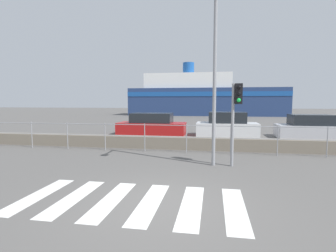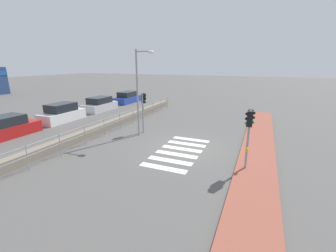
% 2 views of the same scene
% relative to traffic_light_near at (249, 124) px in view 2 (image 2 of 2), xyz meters
% --- Properties ---
extents(ground_plane, '(160.00, 160.00, 0.00)m').
position_rel_traffic_light_near_xyz_m(ground_plane, '(1.60, 3.62, -2.22)').
color(ground_plane, '#565451').
extents(sidewalk_brick, '(24.00, 1.80, 0.12)m').
position_rel_traffic_light_near_xyz_m(sidewalk_brick, '(1.60, -0.48, -2.16)').
color(sidewalk_brick, '#934C3D').
rests_on(sidewalk_brick, ground_plane).
extents(crosswalk, '(4.95, 2.40, 0.01)m').
position_rel_traffic_light_near_xyz_m(crosswalk, '(0.93, 3.62, -2.21)').
color(crosswalk, silver).
rests_on(crosswalk, ground_plane).
extents(seawall, '(24.60, 0.55, 0.56)m').
position_rel_traffic_light_near_xyz_m(seawall, '(1.60, 10.17, -1.94)').
color(seawall, slate).
rests_on(seawall, ground_plane).
extents(harbor_fence, '(22.18, 0.04, 1.25)m').
position_rel_traffic_light_near_xyz_m(harbor_fence, '(1.60, 9.30, -1.40)').
color(harbor_fence, gray).
rests_on(harbor_fence, ground_plane).
extents(traffic_light_near, '(0.58, 0.41, 2.84)m').
position_rel_traffic_light_near_xyz_m(traffic_light_near, '(0.00, 0.00, 0.00)').
color(traffic_light_near, gray).
rests_on(traffic_light_near, ground_plane).
extents(traffic_light_far, '(0.34, 0.32, 2.80)m').
position_rel_traffic_light_near_xyz_m(traffic_light_far, '(3.47, 7.25, -0.16)').
color(traffic_light_far, gray).
rests_on(traffic_light_far, ground_plane).
extents(streetlamp, '(0.32, 1.31, 5.69)m').
position_rel_traffic_light_near_xyz_m(streetlamp, '(2.74, 7.01, 1.35)').
color(streetlamp, gray).
rests_on(streetlamp, ground_plane).
extents(parked_car_red, '(4.51, 1.81, 1.43)m').
position_rel_traffic_light_near_xyz_m(parked_car_red, '(-1.35, 15.34, -1.61)').
color(parked_car_red, '#B21919').
rests_on(parked_car_red, ground_plane).
extents(parked_car_white, '(3.85, 1.71, 1.53)m').
position_rel_traffic_light_near_xyz_m(parked_car_white, '(3.60, 15.34, -1.56)').
color(parked_car_white, silver).
rests_on(parked_car_white, ground_plane).
extents(parked_car_silver, '(3.85, 1.83, 1.41)m').
position_rel_traffic_light_near_xyz_m(parked_car_silver, '(8.54, 15.34, -1.62)').
color(parked_car_silver, '#BCBCC1').
rests_on(parked_car_silver, ground_plane).
extents(parked_car_blue, '(4.11, 1.73, 1.39)m').
position_rel_traffic_light_near_xyz_m(parked_car_blue, '(13.88, 15.34, -1.62)').
color(parked_car_blue, '#233D9E').
rests_on(parked_car_blue, ground_plane).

